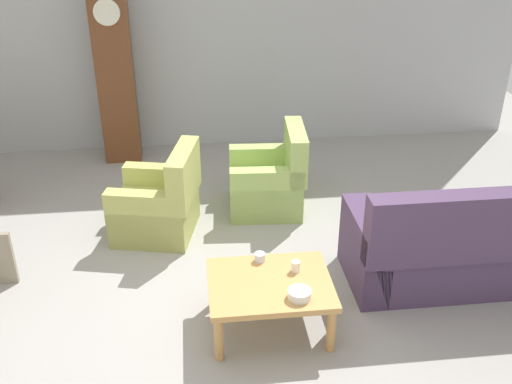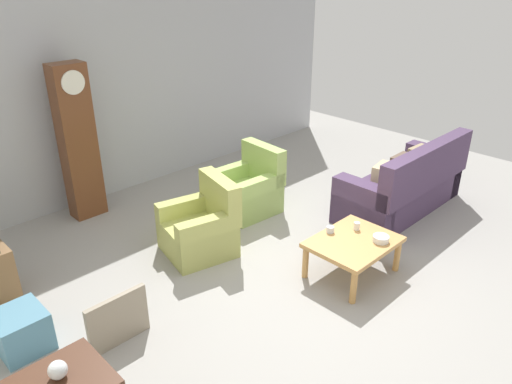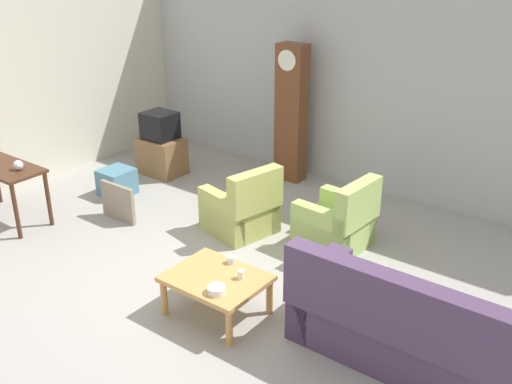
{
  "view_description": "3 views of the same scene",
  "coord_description": "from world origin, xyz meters",
  "px_view_note": "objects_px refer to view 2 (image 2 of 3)",
  "views": [
    {
      "loc": [
        -0.2,
        -4.0,
        3.18
      ],
      "look_at": [
        0.31,
        0.43,
        0.84
      ],
      "focal_mm": 41.45,
      "sensor_mm": 36.0,
      "label": 1
    },
    {
      "loc": [
        -3.7,
        -2.88,
        3.24
      ],
      "look_at": [
        -0.03,
        0.85,
        0.76
      ],
      "focal_mm": 34.35,
      "sensor_mm": 36.0,
      "label": 2
    },
    {
      "loc": [
        3.7,
        -4.14,
        3.6
      ],
      "look_at": [
        -0.13,
        0.97,
        0.78
      ],
      "focal_mm": 41.79,
      "sensor_mm": 36.0,
      "label": 3
    }
  ],
  "objects_px": {
    "cup_white_porcelain": "(357,226)",
    "storage_box_blue": "(21,331)",
    "coffee_table_wood": "(353,245)",
    "bowl_white_stacked": "(381,239)",
    "grandfather_clock": "(78,143)",
    "couch_floral": "(404,187)",
    "armchair_olive_near": "(201,229)",
    "framed_picture_leaning": "(118,320)",
    "armchair_olive_far": "(249,190)",
    "cup_blue_rimmed": "(330,229)",
    "glass_dome_cloche": "(58,370)"
  },
  "relations": [
    {
      "from": "cup_white_porcelain",
      "to": "storage_box_blue",
      "type": "bearing_deg",
      "value": 158.89
    },
    {
      "from": "coffee_table_wood",
      "to": "bowl_white_stacked",
      "type": "bearing_deg",
      "value": -49.27
    },
    {
      "from": "grandfather_clock",
      "to": "bowl_white_stacked",
      "type": "bearing_deg",
      "value": -66.24
    },
    {
      "from": "couch_floral",
      "to": "storage_box_blue",
      "type": "bearing_deg",
      "value": 168.82
    },
    {
      "from": "couch_floral",
      "to": "armchair_olive_near",
      "type": "distance_m",
      "value": 2.96
    },
    {
      "from": "framed_picture_leaning",
      "to": "armchair_olive_far",
      "type": "bearing_deg",
      "value": 22.13
    },
    {
      "from": "armchair_olive_near",
      "to": "cup_white_porcelain",
      "type": "distance_m",
      "value": 1.85
    },
    {
      "from": "couch_floral",
      "to": "storage_box_blue",
      "type": "xyz_separation_m",
      "value": [
        -4.95,
        0.98,
        -0.16
      ]
    },
    {
      "from": "armchair_olive_near",
      "to": "framed_picture_leaning",
      "type": "relative_size",
      "value": 1.57
    },
    {
      "from": "coffee_table_wood",
      "to": "cup_blue_rimmed",
      "type": "xyz_separation_m",
      "value": [
        -0.04,
        0.29,
        0.1
      ]
    },
    {
      "from": "cup_white_porcelain",
      "to": "bowl_white_stacked",
      "type": "distance_m",
      "value": 0.34
    },
    {
      "from": "grandfather_clock",
      "to": "armchair_olive_far",
      "type": "bearing_deg",
      "value": -41.49
    },
    {
      "from": "coffee_table_wood",
      "to": "glass_dome_cloche",
      "type": "distance_m",
      "value": 3.33
    },
    {
      "from": "couch_floral",
      "to": "grandfather_clock",
      "type": "relative_size",
      "value": 1.0
    },
    {
      "from": "coffee_table_wood",
      "to": "cup_white_porcelain",
      "type": "bearing_deg",
      "value": 28.06
    },
    {
      "from": "couch_floral",
      "to": "framed_picture_leaning",
      "type": "distance_m",
      "value": 4.3
    },
    {
      "from": "couch_floral",
      "to": "coffee_table_wood",
      "type": "xyz_separation_m",
      "value": [
        -1.83,
        -0.43,
        0.02
      ]
    },
    {
      "from": "grandfather_clock",
      "to": "framed_picture_leaning",
      "type": "bearing_deg",
      "value": -111.5
    },
    {
      "from": "armchair_olive_far",
      "to": "framed_picture_leaning",
      "type": "xyz_separation_m",
      "value": [
        -2.72,
        -1.11,
        -0.05
      ]
    },
    {
      "from": "storage_box_blue",
      "to": "glass_dome_cloche",
      "type": "height_order",
      "value": "glass_dome_cloche"
    },
    {
      "from": "cup_white_porcelain",
      "to": "grandfather_clock",
      "type": "bearing_deg",
      "value": 116.29
    },
    {
      "from": "framed_picture_leaning",
      "to": "cup_white_porcelain",
      "type": "xyz_separation_m",
      "value": [
        2.67,
        -0.73,
        0.23
      ]
    },
    {
      "from": "armchair_olive_far",
      "to": "cup_white_porcelain",
      "type": "distance_m",
      "value": 1.85
    },
    {
      "from": "coffee_table_wood",
      "to": "glass_dome_cloche",
      "type": "bearing_deg",
      "value": 179.82
    },
    {
      "from": "grandfather_clock",
      "to": "cup_blue_rimmed",
      "type": "distance_m",
      "value": 3.5
    },
    {
      "from": "armchair_olive_far",
      "to": "bowl_white_stacked",
      "type": "bearing_deg",
      "value": -91.97
    },
    {
      "from": "couch_floral",
      "to": "storage_box_blue",
      "type": "distance_m",
      "value": 5.05
    },
    {
      "from": "framed_picture_leaning",
      "to": "coffee_table_wood",
      "type": "bearing_deg",
      "value": -19.13
    },
    {
      "from": "armchair_olive_near",
      "to": "grandfather_clock",
      "type": "height_order",
      "value": "grandfather_clock"
    },
    {
      "from": "storage_box_blue",
      "to": "couch_floral",
      "type": "bearing_deg",
      "value": -11.18
    },
    {
      "from": "coffee_table_wood",
      "to": "framed_picture_leaning",
      "type": "distance_m",
      "value": 2.6
    },
    {
      "from": "framed_picture_leaning",
      "to": "cup_blue_rimmed",
      "type": "relative_size",
      "value": 6.78
    },
    {
      "from": "coffee_table_wood",
      "to": "grandfather_clock",
      "type": "distance_m",
      "value": 3.8
    },
    {
      "from": "couch_floral",
      "to": "bowl_white_stacked",
      "type": "distance_m",
      "value": 1.77
    },
    {
      "from": "storage_box_blue",
      "to": "armchair_olive_far",
      "type": "bearing_deg",
      "value": 9.17
    },
    {
      "from": "armchair_olive_far",
      "to": "bowl_white_stacked",
      "type": "xyz_separation_m",
      "value": [
        -0.07,
        -2.18,
        0.17
      ]
    },
    {
      "from": "framed_picture_leaning",
      "to": "storage_box_blue",
      "type": "height_order",
      "value": "framed_picture_leaning"
    },
    {
      "from": "grandfather_clock",
      "to": "bowl_white_stacked",
      "type": "distance_m",
      "value": 4.06
    },
    {
      "from": "armchair_olive_far",
      "to": "framed_picture_leaning",
      "type": "bearing_deg",
      "value": -157.87
    },
    {
      "from": "framed_picture_leaning",
      "to": "cup_blue_rimmed",
      "type": "bearing_deg",
      "value": -13.03
    },
    {
      "from": "grandfather_clock",
      "to": "bowl_white_stacked",
      "type": "relative_size",
      "value": 11.78
    },
    {
      "from": "framed_picture_leaning",
      "to": "glass_dome_cloche",
      "type": "distance_m",
      "value": 1.33
    },
    {
      "from": "bowl_white_stacked",
      "to": "coffee_table_wood",
      "type": "bearing_deg",
      "value": 130.73
    },
    {
      "from": "glass_dome_cloche",
      "to": "cup_white_porcelain",
      "type": "height_order",
      "value": "glass_dome_cloche"
    },
    {
      "from": "bowl_white_stacked",
      "to": "storage_box_blue",
      "type": "bearing_deg",
      "value": 153.8
    },
    {
      "from": "storage_box_blue",
      "to": "armchair_olive_near",
      "type": "bearing_deg",
      "value": 4.11
    },
    {
      "from": "armchair_olive_near",
      "to": "glass_dome_cloche",
      "type": "distance_m",
      "value": 2.91
    },
    {
      "from": "framed_picture_leaning",
      "to": "glass_dome_cloche",
      "type": "height_order",
      "value": "glass_dome_cloche"
    },
    {
      "from": "glass_dome_cloche",
      "to": "framed_picture_leaning",
      "type": "bearing_deg",
      "value": 44.81
    },
    {
      "from": "cup_white_porcelain",
      "to": "coffee_table_wood",
      "type": "bearing_deg",
      "value": -151.94
    }
  ]
}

